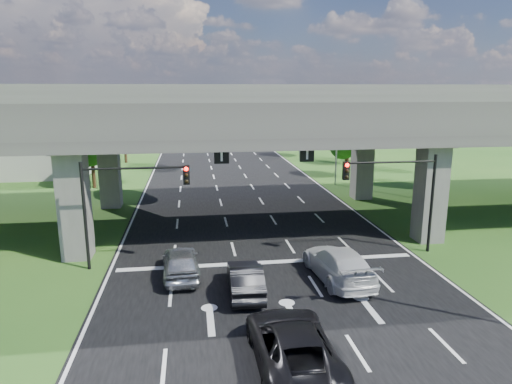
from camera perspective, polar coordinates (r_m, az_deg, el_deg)
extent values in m
plane|color=#234C18|center=(23.33, 3.05, -11.97)|extent=(160.00, 160.00, 0.00)
cube|color=black|center=(32.55, -0.34, -4.63)|extent=(18.00, 120.00, 0.03)
cube|color=#3A3735|center=(33.08, -0.83, 9.75)|extent=(80.00, 15.00, 2.00)
cube|color=#65625D|center=(25.86, 1.24, 12.21)|extent=(80.00, 0.50, 1.00)
cube|color=#65625D|center=(40.23, -2.17, 12.43)|extent=(80.00, 0.50, 1.00)
cube|color=#65625D|center=(28.33, -21.80, -0.91)|extent=(1.60, 1.60, 7.00)
cube|color=#65625D|center=(39.86, -17.86, 3.15)|extent=(1.60, 1.60, 7.00)
cube|color=#65625D|center=(31.40, 21.02, 0.43)|extent=(1.60, 1.60, 7.00)
cube|color=#65625D|center=(42.10, 13.18, 3.92)|extent=(1.60, 1.60, 7.00)
cube|color=black|center=(26.09, -4.33, 4.47)|extent=(0.85, 0.06, 0.85)
cube|color=black|center=(26.88, 6.40, 4.67)|extent=(0.85, 0.06, 0.85)
cube|color=#9E9E99|center=(60.39, -29.25, 3.79)|extent=(20.00, 10.00, 4.00)
cylinder|color=black|center=(29.33, 21.10, -1.41)|extent=(0.18, 0.18, 6.00)
cylinder|color=black|center=(27.59, 16.52, 3.59)|extent=(5.50, 0.12, 0.12)
cube|color=black|center=(26.47, 11.19, 2.63)|extent=(0.35, 0.28, 1.05)
sphere|color=#FF0C05|center=(26.26, 11.34, 3.31)|extent=(0.22, 0.22, 0.22)
cylinder|color=black|center=(26.33, -20.59, -2.93)|extent=(0.18, 0.18, 6.00)
cylinder|color=black|center=(25.30, -14.97, 2.89)|extent=(5.50, 0.12, 0.12)
cube|color=black|center=(25.01, -8.70, 2.14)|extent=(0.35, 0.28, 1.05)
sphere|color=#FF0C05|center=(24.79, -8.73, 2.86)|extent=(0.22, 0.22, 0.22)
cylinder|color=gray|center=(47.35, 10.09, 6.84)|extent=(0.16, 0.16, 10.00)
cylinder|color=gray|center=(46.66, 8.53, 12.60)|extent=(3.00, 0.10, 0.10)
cube|color=gray|center=(46.26, 6.70, 12.52)|extent=(0.60, 0.25, 0.18)
cylinder|color=gray|center=(62.69, 5.55, 8.40)|extent=(0.16, 0.16, 10.00)
cylinder|color=gray|center=(62.18, 4.26, 12.72)|extent=(3.00, 0.10, 0.10)
cube|color=gray|center=(61.88, 2.87, 12.65)|extent=(0.60, 0.25, 0.18)
cylinder|color=black|center=(48.47, -19.67, 2.42)|extent=(0.36, 0.36, 3.30)
sphere|color=#1E4813|center=(48.06, -19.93, 5.94)|extent=(4.50, 4.50, 4.50)
sphere|color=#1E4813|center=(47.56, -19.66, 7.54)|extent=(3.60, 3.60, 3.60)
sphere|color=#1E4813|center=(48.62, -20.11, 4.93)|extent=(3.30, 3.30, 3.30)
cylinder|color=black|center=(56.87, -21.06, 3.53)|extent=(0.36, 0.36, 2.86)
sphere|color=#1E4813|center=(56.54, -21.27, 6.13)|extent=(3.90, 3.90, 3.90)
sphere|color=#1E4813|center=(56.05, -21.03, 7.30)|extent=(3.12, 3.12, 3.12)
sphere|color=#1E4813|center=(57.08, -21.41, 5.38)|extent=(2.86, 2.86, 2.86)
cylinder|color=black|center=(63.89, -16.01, 5.12)|extent=(0.36, 0.36, 3.52)
sphere|color=#1E4813|center=(63.57, -16.19, 7.98)|extent=(4.80, 4.80, 4.80)
sphere|color=#1E4813|center=(63.12, -15.95, 9.28)|extent=(3.84, 3.84, 3.84)
sphere|color=#1E4813|center=(64.08, -16.36, 7.14)|extent=(3.52, 3.52, 3.52)
cylinder|color=black|center=(52.35, 11.20, 3.53)|extent=(0.36, 0.36, 3.08)
sphere|color=#1E4813|center=(51.99, 11.34, 6.58)|extent=(4.20, 4.20, 4.20)
sphere|color=#1E4813|center=(51.72, 11.93, 7.92)|extent=(3.36, 3.36, 3.36)
sphere|color=#1E4813|center=(52.36, 10.84, 5.72)|extent=(3.08, 3.08, 3.08)
cylinder|color=black|center=(60.82, 11.42, 4.69)|extent=(0.36, 0.36, 2.86)
sphere|color=#1E4813|center=(60.52, 11.53, 7.12)|extent=(3.90, 3.90, 3.90)
sphere|color=#1E4813|center=(60.27, 12.04, 8.20)|extent=(3.12, 3.12, 3.12)
sphere|color=#1E4813|center=(60.87, 11.10, 6.44)|extent=(2.86, 2.86, 2.86)
cylinder|color=black|center=(67.25, 5.93, 5.82)|extent=(0.36, 0.36, 3.30)
sphere|color=#1E4813|center=(66.95, 5.99, 8.37)|extent=(4.50, 4.50, 4.50)
sphere|color=#1E4813|center=(66.67, 6.42, 9.50)|extent=(3.60, 3.60, 3.60)
sphere|color=#1E4813|center=(67.34, 5.64, 7.63)|extent=(3.30, 3.30, 3.30)
imported|color=#A0A2A7|center=(24.65, -9.36, -8.63)|extent=(2.13, 4.80, 1.61)
imported|color=black|center=(22.47, -1.36, -10.80)|extent=(1.70, 4.56, 1.49)
imported|color=silver|center=(24.36, 10.26, -8.80)|extent=(2.81, 6.04, 1.71)
imported|color=black|center=(17.14, 4.58, -18.53)|extent=(2.82, 6.05, 1.68)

